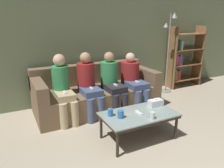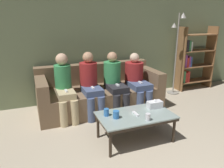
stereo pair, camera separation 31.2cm
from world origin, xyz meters
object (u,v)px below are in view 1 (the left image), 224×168
object	(u,v)px
couch	(96,93)
coffee_table	(139,116)
cup_near_right	(110,112)
game_remote	(139,113)
cup_far_center	(152,115)
tissue_box	(156,103)
seated_person_right_end	(133,78)
seated_person_left_end	(63,87)
seated_person_mid_right	(112,81)
seated_person_mid_left	(88,83)
standing_lamp	(169,45)
cup_near_left	(121,114)
bookshelf	(182,59)

from	to	relation	value
couch	coffee_table	size ratio (longest dim) A/B	2.17
cup_near_right	game_remote	xyz separation A→B (m)	(0.39, -0.11, -0.04)
coffee_table	cup_far_center	world-z (taller)	cup_far_center
cup_near_right	game_remote	bearing A→B (deg)	-15.46
cup_near_right	tissue_box	size ratio (longest dim) A/B	0.47
tissue_box	seated_person_right_end	xyz separation A→B (m)	(0.20, 0.97, 0.12)
seated_person_left_end	seated_person_mid_right	world-z (taller)	seated_person_left_end
seated_person_mid_left	tissue_box	bearing A→B (deg)	-53.95
couch	standing_lamp	size ratio (longest dim) A/B	1.27
cup_near_left	cup_near_right	world-z (taller)	cup_near_left
cup_near_left	seated_person_mid_left	size ratio (longest dim) A/B	0.10
game_remote	bookshelf	bearing A→B (deg)	35.13
seated_person_mid_right	seated_person_left_end	bearing A→B (deg)	-179.91
cup_near_left	seated_person_right_end	size ratio (longest dim) A/B	0.10
game_remote	seated_person_left_end	world-z (taller)	seated_person_left_end
bookshelf	seated_person_right_end	xyz separation A→B (m)	(-1.74, -0.54, -0.15)
game_remote	seated_person_mid_right	world-z (taller)	seated_person_mid_right
cup_near_right	game_remote	size ratio (longest dim) A/B	0.69
cup_far_center	game_remote	distance (m)	0.23
cup_far_center	standing_lamp	bearing A→B (deg)	45.25
couch	seated_person_right_end	distance (m)	0.76
bookshelf	seated_person_mid_left	world-z (taller)	bookshelf
seated_person_left_end	seated_person_mid_right	xyz separation A→B (m)	(0.91, 0.00, -0.01)
coffee_table	cup_near_right	distance (m)	0.42
cup_near_right	bookshelf	size ratio (longest dim) A/B	0.07
seated_person_left_end	seated_person_right_end	size ratio (longest dim) A/B	1.07
coffee_table	cup_near_right	xyz separation A→B (m)	(-0.39, 0.11, 0.09)
coffee_table	seated_person_mid_right	xyz separation A→B (m)	(0.12, 1.08, 0.22)
couch	seated_person_mid_right	world-z (taller)	seated_person_mid_right
cup_far_center	bookshelf	world-z (taller)	bookshelf
standing_lamp	seated_person_mid_left	world-z (taller)	standing_lamp
coffee_table	seated_person_mid_right	world-z (taller)	seated_person_mid_right
couch	tissue_box	size ratio (longest dim) A/B	10.33
coffee_table	standing_lamp	world-z (taller)	standing_lamp
standing_lamp	seated_person_mid_right	bearing A→B (deg)	-166.12
bookshelf	standing_lamp	distance (m)	0.69
bookshelf	seated_person_right_end	world-z (taller)	bookshelf
bookshelf	seated_person_right_end	distance (m)	1.83
seated_person_left_end	bookshelf	bearing A→B (deg)	10.01
cup_near_left	seated_person_mid_right	size ratio (longest dim) A/B	0.10
coffee_table	game_remote	world-z (taller)	game_remote
standing_lamp	seated_person_left_end	xyz separation A→B (m)	(-2.54, -0.41, -0.51)
couch	game_remote	bearing A→B (deg)	-85.13
seated_person_left_end	seated_person_mid_left	size ratio (longest dim) A/B	1.00
standing_lamp	game_remote	bearing A→B (deg)	-139.73
coffee_table	cup_near_left	world-z (taller)	cup_near_left
coffee_table	bookshelf	size ratio (longest dim) A/B	0.71
cup_near_left	standing_lamp	distance (m)	2.62
cup_near_right	seated_person_mid_left	bearing A→B (deg)	86.69
cup_near_left	bookshelf	distance (m)	3.09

